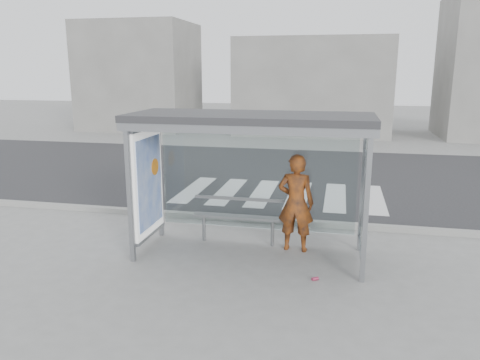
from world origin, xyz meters
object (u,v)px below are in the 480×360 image
(person, at_px, (296,203))
(bench, at_px, (238,217))
(bus_shelter, at_px, (230,149))
(soda_can, at_px, (315,279))

(person, bearing_deg, bench, -2.46)
(bus_shelter, xyz_separation_m, bench, (0.02, 0.52, -1.44))
(person, bearing_deg, bus_shelter, 22.61)
(person, height_order, soda_can, person)
(bus_shelter, relative_size, bench, 2.38)
(person, xyz_separation_m, bench, (-1.14, 0.12, -0.39))
(bus_shelter, relative_size, soda_can, 39.72)
(bus_shelter, xyz_separation_m, soda_can, (1.63, -0.88, -1.95))
(bus_shelter, xyz_separation_m, person, (1.16, 0.40, -1.05))
(person, distance_m, bench, 1.21)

